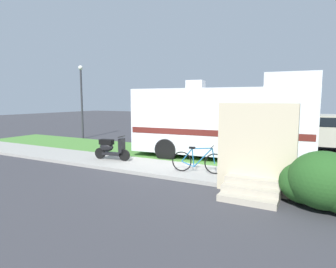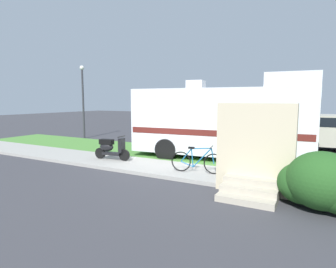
{
  "view_description": "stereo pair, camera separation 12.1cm",
  "coord_description": "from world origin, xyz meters",
  "px_view_note": "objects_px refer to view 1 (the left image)",
  "views": [
    {
      "loc": [
        5.39,
        -9.75,
        2.49
      ],
      "look_at": [
        0.06,
        0.3,
        1.1
      ],
      "focal_mm": 30.09,
      "sensor_mm": 36.0,
      "label": 1
    },
    {
      "loc": [
        5.5,
        -9.7,
        2.49
      ],
      "look_at": [
        0.06,
        0.3,
        1.1
      ],
      "focal_mm": 30.09,
      "sensor_mm": 36.0,
      "label": 2
    }
  ],
  "objects_px": {
    "bicycle": "(198,161)",
    "street_lamp_post": "(82,95)",
    "bottle_green": "(293,179)",
    "motorhome_rv": "(223,120)",
    "scooter": "(111,148)",
    "pickup_truck_near": "(333,131)"
  },
  "relations": [
    {
      "from": "bicycle",
      "to": "street_lamp_post",
      "type": "xyz_separation_m",
      "value": [
        -9.96,
        4.96,
        2.28
      ]
    },
    {
      "from": "bottle_green",
      "to": "motorhome_rv",
      "type": "bearing_deg",
      "value": 136.63
    },
    {
      "from": "motorhome_rv",
      "to": "bicycle",
      "type": "bearing_deg",
      "value": -88.09
    },
    {
      "from": "motorhome_rv",
      "to": "scooter",
      "type": "bearing_deg",
      "value": -144.32
    },
    {
      "from": "motorhome_rv",
      "to": "bottle_green",
      "type": "distance_m",
      "value": 4.28
    },
    {
      "from": "bicycle",
      "to": "bottle_green",
      "type": "height_order",
      "value": "bicycle"
    },
    {
      "from": "bicycle",
      "to": "pickup_truck_near",
      "type": "xyz_separation_m",
      "value": [
        4.09,
        7.6,
        0.44
      ]
    },
    {
      "from": "street_lamp_post",
      "to": "bottle_green",
      "type": "bearing_deg",
      "value": -20.6
    },
    {
      "from": "scooter",
      "to": "bicycle",
      "type": "distance_m",
      "value": 3.82
    },
    {
      "from": "street_lamp_post",
      "to": "scooter",
      "type": "bearing_deg",
      "value": -37.43
    },
    {
      "from": "pickup_truck_near",
      "to": "street_lamp_post",
      "type": "bearing_deg",
      "value": -169.34
    },
    {
      "from": "scooter",
      "to": "street_lamp_post",
      "type": "relative_size",
      "value": 0.34
    },
    {
      "from": "scooter",
      "to": "bottle_green",
      "type": "relative_size",
      "value": 5.44
    },
    {
      "from": "scooter",
      "to": "bottle_green",
      "type": "height_order",
      "value": "scooter"
    },
    {
      "from": "bicycle",
      "to": "pickup_truck_near",
      "type": "bearing_deg",
      "value": 61.72
    },
    {
      "from": "street_lamp_post",
      "to": "motorhome_rv",
      "type": "bearing_deg",
      "value": -11.66
    },
    {
      "from": "pickup_truck_near",
      "to": "bottle_green",
      "type": "bearing_deg",
      "value": -99.51
    },
    {
      "from": "scooter",
      "to": "pickup_truck_near",
      "type": "relative_size",
      "value": 0.29
    },
    {
      "from": "motorhome_rv",
      "to": "bottle_green",
      "type": "relative_size",
      "value": 25.47
    },
    {
      "from": "pickup_truck_near",
      "to": "bottle_green",
      "type": "distance_m",
      "value": 7.59
    },
    {
      "from": "bicycle",
      "to": "street_lamp_post",
      "type": "relative_size",
      "value": 0.38
    },
    {
      "from": "motorhome_rv",
      "to": "pickup_truck_near",
      "type": "distance_m",
      "value": 6.32
    }
  ]
}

